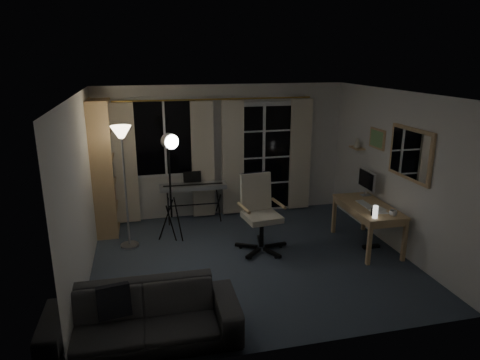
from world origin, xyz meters
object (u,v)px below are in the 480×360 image
Objects in this scene: keyboard_piano at (193,187)px; bookshelf at (101,170)px; mug at (393,213)px; torchiere_lamp at (122,151)px; desk at (368,210)px; office_chair at (258,206)px; monitor at (367,180)px; sofa at (142,309)px; studio_light at (170,154)px.

bookshelf is at bearing -178.83° from keyboard_piano.
mug is at bearing -27.63° from bookshelf.
torchiere_lamp is 3.83m from desk.
torchiere_lamp is 1.50× the size of desk.
mug is at bearing -33.10° from office_chair.
keyboard_piano is at bearing 157.02° from monitor.
torchiere_lamp is 1.64m from keyboard_piano.
bookshelf is 20.18× the size of mug.
monitor is (3.81, -0.39, -0.60)m from torchiere_lamp.
bookshelf reaches higher than mug.
bookshelf reaches higher than monitor.
keyboard_piano is 3.39m from sofa.
studio_light is at bearing 78.97° from sofa.
keyboard_piano is at bearing 74.73° from sofa.
sofa is at bearing -79.96° from bookshelf.
studio_light reaches higher than office_chair.
keyboard_piano is 10.67× the size of mug.
torchiere_lamp reaches higher than monitor.
bookshelf is at bearing 152.26° from mug.
torchiere_lamp is at bearing 167.97° from desk.
monitor is at bearing 67.36° from desk.
studio_light is 1.54× the size of office_chair.
office_chair reaches higher than desk.
mug reaches higher than sofa.
desk is (4.01, -1.66, -0.47)m from bookshelf.
office_chair is at bearing -29.25° from bookshelf.
bookshelf is 3.38m from sofa.
mug is (0.10, -0.50, 0.14)m from desk.
office_chair is (0.83, -1.31, 0.04)m from keyboard_piano.
torchiere_lamp is 17.24× the size of mug.
office_chair reaches higher than keyboard_piano.
office_chair is at bearing -55.74° from keyboard_piano.
mug is at bearing -19.77° from torchiere_lamp.
desk is 3.80m from sofa.
office_chair is (2.35, -1.32, -0.37)m from bookshelf.
bookshelf is 1.76× the size of desk.
sofa is (0.57, -3.26, -0.67)m from bookshelf.
studio_light is at bearing 150.49° from office_chair.
sofa is at bearing -125.16° from studio_light.
monitor reaches higher than mug.
monitor is at bearing 30.37° from sofa.
keyboard_piano is at bearing 147.55° from desk.
mug is (4.11, -2.16, -0.33)m from bookshelf.
monitor is (4.21, -1.21, -0.13)m from bookshelf.
torchiere_lamp is at bearing -142.36° from keyboard_piano.
torchiere_lamp is at bearing 158.18° from office_chair.
monitor is (0.20, 0.45, 0.34)m from desk.
torchiere_lamp is at bearing -64.33° from bookshelf.
mug is (3.71, -1.34, -0.80)m from torchiere_lamp.
studio_light is 1.55m from office_chair.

